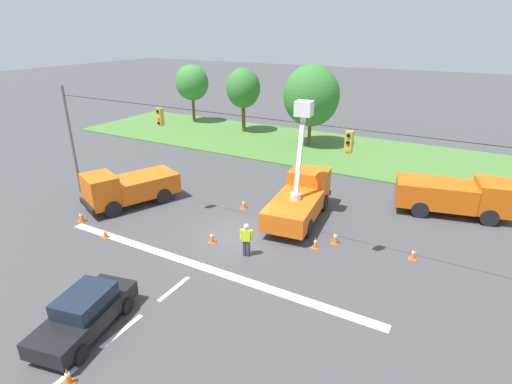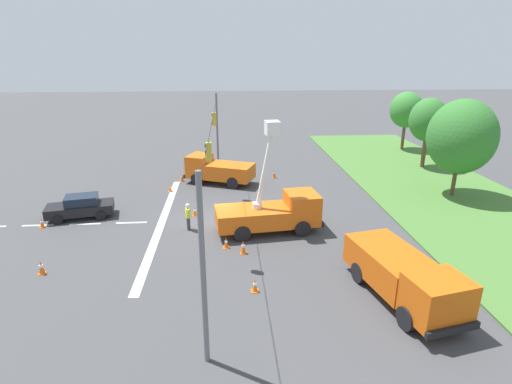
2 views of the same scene
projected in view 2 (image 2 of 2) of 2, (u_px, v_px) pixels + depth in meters
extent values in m
plane|color=#424244|center=(215.00, 220.00, 26.84)|extent=(200.00, 200.00, 0.00)
cube|color=#477533|center=(472.00, 212.00, 28.07)|extent=(56.00, 12.00, 0.10)
cube|color=silver|center=(162.00, 222.00, 26.59)|extent=(17.60, 0.50, 0.01)
cube|color=silver|center=(131.00, 223.00, 26.46)|extent=(0.20, 2.00, 0.01)
cube|color=silver|center=(85.00, 224.00, 26.25)|extent=(0.20, 2.00, 0.01)
cube|color=silver|center=(38.00, 225.00, 26.04)|extent=(0.20, 2.00, 0.01)
cylinder|color=slate|center=(217.00, 132.00, 37.92)|extent=(0.20, 0.20, 7.20)
cylinder|color=slate|center=(203.00, 273.00, 13.41)|extent=(0.20, 0.20, 7.20)
cylinder|color=black|center=(212.00, 122.00, 24.68)|extent=(26.00, 0.03, 0.03)
cylinder|color=black|center=(214.00, 112.00, 29.45)|extent=(0.02, 0.02, 0.10)
cube|color=gold|center=(214.00, 119.00, 29.62)|extent=(0.32, 0.28, 0.96)
cylinder|color=black|center=(212.00, 115.00, 29.51)|extent=(0.16, 0.05, 0.16)
cylinder|color=yellow|center=(212.00, 119.00, 29.61)|extent=(0.16, 0.05, 0.16)
cylinder|color=black|center=(212.00, 123.00, 29.72)|extent=(0.16, 0.05, 0.16)
cylinder|color=black|center=(208.00, 141.00, 19.45)|extent=(0.02, 0.02, 0.10)
cube|color=gold|center=(209.00, 152.00, 19.63)|extent=(0.32, 0.28, 0.96)
cylinder|color=black|center=(205.00, 146.00, 19.51)|extent=(0.16, 0.05, 0.16)
cylinder|color=black|center=(206.00, 152.00, 19.62)|extent=(0.16, 0.05, 0.16)
cylinder|color=yellow|center=(206.00, 158.00, 19.72)|extent=(0.16, 0.05, 0.16)
cylinder|color=brown|center=(403.00, 137.00, 46.05)|extent=(0.34, 0.34, 2.99)
ellipsoid|color=#387F33|center=(406.00, 110.00, 45.02)|extent=(3.89, 3.60, 4.02)
cylinder|color=brown|center=(424.00, 152.00, 38.74)|extent=(0.40, 0.40, 3.18)
ellipsoid|color=#33752D|center=(428.00, 120.00, 37.73)|extent=(3.57, 3.54, 4.11)
cylinder|color=brown|center=(454.00, 181.00, 31.02)|extent=(0.31, 0.31, 2.53)
ellipsoid|color=#33752D|center=(461.00, 137.00, 29.89)|extent=(5.20, 4.91, 5.59)
cube|color=orange|center=(252.00, 217.00, 24.68)|extent=(2.91, 4.70, 1.10)
cube|color=orange|center=(302.00, 207.00, 25.12)|extent=(2.52, 2.16, 1.89)
cube|color=#1E2838|center=(312.00, 202.00, 25.13)|extent=(2.04, 0.34, 0.85)
cube|color=black|center=(317.00, 218.00, 25.56)|extent=(2.41, 0.44, 0.30)
cylinder|color=black|center=(293.00, 215.00, 26.41)|extent=(0.39, 1.03, 1.00)
cylinder|color=black|center=(302.00, 229.00, 24.36)|extent=(0.39, 1.03, 1.00)
cylinder|color=black|center=(237.00, 219.00, 25.75)|extent=(0.39, 1.03, 1.00)
cylinder|color=black|center=(242.00, 233.00, 23.69)|extent=(0.39, 1.03, 1.00)
cylinder|color=silver|center=(257.00, 206.00, 24.50)|extent=(0.60, 0.60, 0.36)
cube|color=white|center=(265.00, 171.00, 23.87)|extent=(0.37, 1.15, 4.73)
cube|color=white|center=(272.00, 128.00, 23.11)|extent=(0.99, 0.90, 0.80)
cube|color=#D6560F|center=(390.00, 264.00, 18.78)|extent=(4.86, 3.32, 1.46)
cube|color=#D6560F|center=(437.00, 299.00, 15.85)|extent=(2.36, 2.68, 1.78)
cube|color=#1E2838|center=(450.00, 301.00, 15.14)|extent=(0.54, 2.04, 0.80)
cube|color=black|center=(453.00, 330.00, 15.15)|extent=(0.67, 2.41, 0.30)
cylinder|color=black|center=(452.00, 309.00, 16.67)|extent=(1.04, 0.49, 1.00)
cylinder|color=black|center=(406.00, 318.00, 16.07)|extent=(1.04, 0.49, 1.00)
cylinder|color=black|center=(398.00, 266.00, 20.03)|extent=(1.04, 0.49, 1.00)
cylinder|color=black|center=(358.00, 273.00, 19.44)|extent=(1.04, 0.49, 1.00)
cube|color=orange|center=(230.00, 171.00, 33.97)|extent=(3.73, 4.56, 1.25)
cube|color=orange|center=(199.00, 165.00, 34.69)|extent=(2.79, 2.44, 1.86)
cube|color=#1E2838|center=(193.00, 161.00, 34.76)|extent=(1.94, 0.87, 0.84)
cube|color=black|center=(190.00, 173.00, 35.22)|extent=(2.30, 1.07, 0.30)
cylinder|color=black|center=(197.00, 179.00, 33.93)|extent=(0.64, 1.03, 1.00)
cylinder|color=black|center=(208.00, 172.00, 35.93)|extent=(0.64, 1.03, 1.00)
cylinder|color=black|center=(233.00, 183.00, 32.97)|extent=(0.64, 1.03, 1.00)
cylinder|color=black|center=(242.00, 176.00, 34.96)|extent=(0.64, 1.03, 1.00)
cube|color=black|center=(80.00, 209.00, 27.10)|extent=(2.61, 4.57, 0.64)
cube|color=#192333|center=(81.00, 200.00, 26.94)|extent=(1.89, 2.33, 0.60)
cylinder|color=black|center=(58.00, 220.00, 26.07)|extent=(0.33, 0.67, 0.64)
cylinder|color=black|center=(62.00, 211.00, 27.64)|extent=(0.33, 0.67, 0.64)
cylinder|color=black|center=(101.00, 216.00, 26.77)|extent=(0.33, 0.67, 0.64)
cylinder|color=black|center=(103.00, 207.00, 28.34)|extent=(0.33, 0.67, 0.64)
cylinder|color=#383842|center=(188.00, 223.00, 25.37)|extent=(0.18, 0.18, 0.85)
cylinder|color=#383842|center=(189.00, 224.00, 25.20)|extent=(0.18, 0.18, 0.85)
cube|color=#D8EA26|center=(188.00, 213.00, 25.05)|extent=(0.45, 0.35, 0.60)
cube|color=silver|center=(188.00, 213.00, 25.05)|extent=(0.42, 0.20, 0.62)
cylinder|color=#D8EA26|center=(187.00, 211.00, 25.28)|extent=(0.11, 0.11, 0.55)
cylinder|color=#D8EA26|center=(189.00, 214.00, 24.80)|extent=(0.11, 0.11, 0.55)
sphere|color=tan|center=(187.00, 206.00, 24.91)|extent=(0.22, 0.22, 0.22)
sphere|color=white|center=(187.00, 206.00, 24.89)|extent=(0.26, 0.26, 0.26)
cube|color=orange|center=(42.00, 274.00, 20.29)|extent=(0.36, 0.36, 0.03)
cone|color=orange|center=(41.00, 267.00, 20.17)|extent=(0.30, 0.30, 0.74)
cylinder|color=white|center=(41.00, 266.00, 20.16)|extent=(0.18, 0.18, 0.13)
cube|color=orange|center=(43.00, 227.00, 25.74)|extent=(0.36, 0.36, 0.03)
cone|color=orange|center=(42.00, 223.00, 25.63)|extent=(0.25, 0.25, 0.62)
cylinder|color=white|center=(42.00, 222.00, 25.62)|extent=(0.15, 0.15, 0.11)
cube|color=orange|center=(274.00, 178.00, 36.08)|extent=(0.36, 0.36, 0.03)
cone|color=orange|center=(274.00, 173.00, 35.94)|extent=(0.31, 0.31, 0.78)
cylinder|color=white|center=(274.00, 173.00, 35.93)|extent=(0.19, 0.19, 0.14)
cube|color=orange|center=(226.00, 248.00, 23.02)|extent=(0.36, 0.36, 0.03)
cone|color=orange|center=(226.00, 242.00, 22.91)|extent=(0.25, 0.25, 0.63)
cylinder|color=white|center=(226.00, 242.00, 22.90)|extent=(0.16, 0.16, 0.11)
cube|color=orange|center=(195.00, 216.00, 27.57)|extent=(0.36, 0.36, 0.03)
cone|color=orange|center=(195.00, 211.00, 27.46)|extent=(0.27, 0.27, 0.69)
cylinder|color=white|center=(195.00, 210.00, 27.44)|extent=(0.17, 0.17, 0.12)
cube|color=orange|center=(259.00, 210.00, 28.57)|extent=(0.36, 0.36, 0.03)
cone|color=orange|center=(259.00, 205.00, 28.46)|extent=(0.27, 0.27, 0.67)
cylinder|color=white|center=(259.00, 205.00, 28.44)|extent=(0.17, 0.17, 0.12)
cube|color=orange|center=(255.00, 291.00, 18.80)|extent=(0.36, 0.36, 0.03)
cone|color=orange|center=(255.00, 285.00, 18.69)|extent=(0.25, 0.25, 0.64)
cylinder|color=white|center=(255.00, 284.00, 18.68)|extent=(0.16, 0.16, 0.11)
cube|color=orange|center=(243.00, 253.00, 22.39)|extent=(0.36, 0.36, 0.03)
cone|color=orange|center=(243.00, 247.00, 22.26)|extent=(0.30, 0.30, 0.76)
cylinder|color=white|center=(243.00, 246.00, 22.25)|extent=(0.19, 0.19, 0.14)
cube|color=orange|center=(182.00, 181.00, 35.09)|extent=(0.36, 0.36, 0.03)
cone|color=orange|center=(182.00, 177.00, 34.97)|extent=(0.29, 0.29, 0.72)
cylinder|color=white|center=(182.00, 177.00, 34.96)|extent=(0.18, 0.18, 0.13)
cube|color=orange|center=(170.00, 191.00, 32.46)|extent=(0.36, 0.36, 0.03)
cone|color=orange|center=(170.00, 188.00, 32.36)|extent=(0.24, 0.24, 0.60)
cylinder|color=white|center=(170.00, 187.00, 32.35)|extent=(0.15, 0.15, 0.11)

